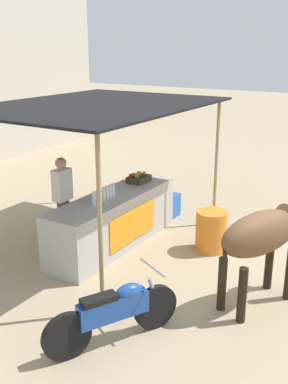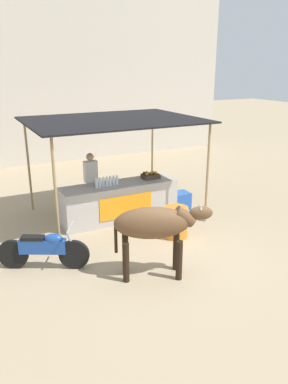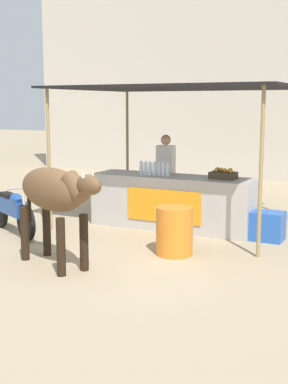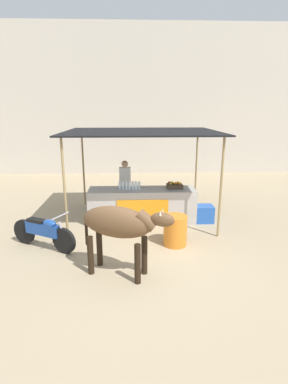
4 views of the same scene
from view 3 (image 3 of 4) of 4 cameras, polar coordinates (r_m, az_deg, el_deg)
name	(u,v)px [view 3 (image 3 of 4)]	position (r m, az deg, el deg)	size (l,w,h in m)	color
ground_plane	(112,259)	(7.91, -3.45, -7.10)	(60.00, 60.00, 0.00)	tan
building_wall_far	(273,60)	(16.29, 13.56, 13.55)	(16.00, 0.50, 6.99)	beige
stall_counter	(173,202)	(9.71, 3.09, -1.09)	(3.00, 0.82, 0.96)	#B2ADA8
stall_awning	(181,92)	(9.83, 3.92, 10.56)	(4.20, 3.20, 2.55)	black
water_bottle_row	(154,169)	(9.72, 1.12, 2.49)	(0.61, 0.07, 0.25)	silver
fruit_crate	(223,175)	(9.35, 8.46, 1.86)	(0.44, 0.32, 0.18)	#3F3326
vendor_behind_counter	(166,175)	(10.53, 2.32, 1.77)	(0.34, 0.22, 1.65)	#383842
cooler_box	(265,226)	(9.12, 12.81, -3.54)	(0.60, 0.44, 0.48)	blue
water_barrel	(174,231)	(8.03, 3.27, -4.17)	(0.55, 0.55, 0.73)	orange
cow	(55,193)	(7.42, -9.52, -0.13)	(1.82, 1.03, 1.44)	brown
motorcycle_parked	(12,209)	(9.57, -13.85, -1.82)	(1.63, 0.96, 0.90)	black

